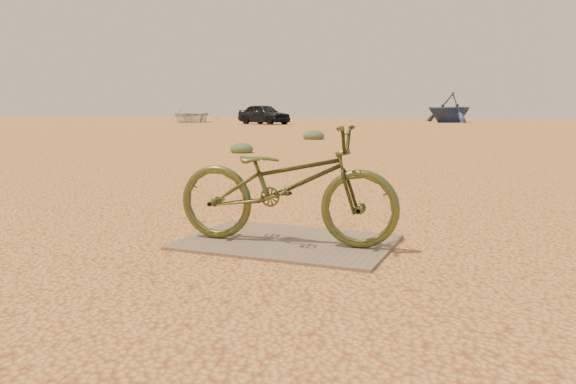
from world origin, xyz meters
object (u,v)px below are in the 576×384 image
at_px(bicycle, 286,184).
at_px(boat_far_left, 450,107).
at_px(car, 264,114).
at_px(boat_near_left, 191,115).
at_px(plywood_board, 288,242).

xyz_separation_m(bicycle, boat_far_left, (-3.73, 43.86, 0.76)).
xyz_separation_m(bicycle, car, (-15.53, 33.29, 0.25)).
bearing_deg(boat_far_left, boat_near_left, -125.34).
distance_m(bicycle, boat_far_left, 44.03).
distance_m(bicycle, boat_near_left, 44.17).
relative_size(bicycle, boat_near_left, 0.29).
bearing_deg(boat_near_left, car, -43.52).
distance_m(plywood_board, bicycle, 0.47).
xyz_separation_m(car, boat_far_left, (11.81, 10.57, 0.51)).
bearing_deg(boat_near_left, bicycle, -76.61).
xyz_separation_m(bicycle, boat_near_left, (-24.03, 37.07, 0.13)).
distance_m(boat_near_left, boat_far_left, 21.42).
bearing_deg(boat_far_left, bicycle, -49.00).
relative_size(boat_near_left, boat_far_left, 1.25).
relative_size(car, boat_far_left, 0.91).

